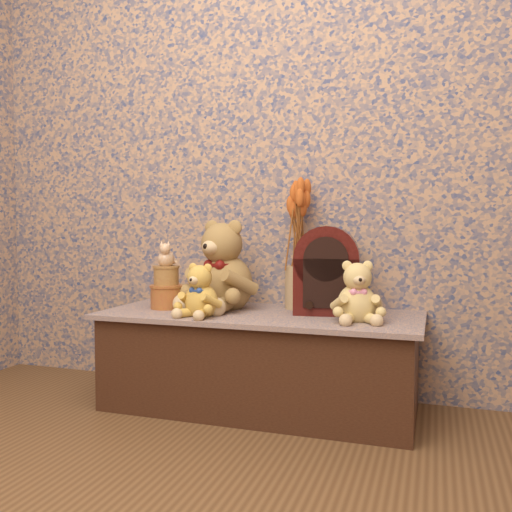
% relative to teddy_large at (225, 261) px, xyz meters
% --- Properties ---
extents(display_shelf, '(1.33, 0.57, 0.40)m').
position_rel_teddy_large_xyz_m(display_shelf, '(0.18, -0.07, -0.41)').
color(display_shelf, navy).
rests_on(display_shelf, ground).
extents(teddy_large, '(0.44, 0.48, 0.42)m').
position_rel_teddy_large_xyz_m(teddy_large, '(0.00, 0.00, 0.00)').
color(teddy_large, olive).
rests_on(teddy_large, display_shelf).
extents(teddy_medium, '(0.22, 0.25, 0.23)m').
position_rel_teddy_large_xyz_m(teddy_medium, '(-0.01, -0.22, -0.09)').
color(teddy_medium, gold).
rests_on(teddy_medium, display_shelf).
extents(teddy_small, '(0.26, 0.28, 0.25)m').
position_rel_teddy_large_xyz_m(teddy_small, '(0.60, -0.15, -0.08)').
color(teddy_small, '#D5B565').
rests_on(teddy_small, display_shelf).
extents(cathedral_radio, '(0.28, 0.22, 0.36)m').
position_rel_teddy_large_xyz_m(cathedral_radio, '(0.45, 0.01, -0.03)').
color(cathedral_radio, '#3A0E0A').
rests_on(cathedral_radio, display_shelf).
extents(ceramic_vase, '(0.14, 0.14, 0.19)m').
position_rel_teddy_large_xyz_m(ceramic_vase, '(0.31, 0.09, -0.12)').
color(ceramic_vase, tan).
rests_on(ceramic_vase, display_shelf).
extents(dried_stalks, '(0.27, 0.27, 0.45)m').
position_rel_teddy_large_xyz_m(dried_stalks, '(0.31, 0.09, 0.21)').
color(dried_stalks, '#C1561E').
rests_on(dried_stalks, ceramic_vase).
extents(biscuit_tin_lower, '(0.17, 0.17, 0.10)m').
position_rel_teddy_large_xyz_m(biscuit_tin_lower, '(-0.24, -0.08, -0.16)').
color(biscuit_tin_lower, '#B58735').
rests_on(biscuit_tin_lower, display_shelf).
extents(biscuit_tin_upper, '(0.14, 0.14, 0.09)m').
position_rel_teddy_large_xyz_m(biscuit_tin_upper, '(-0.24, -0.08, -0.07)').
color(biscuit_tin_upper, tan).
rests_on(biscuit_tin_upper, biscuit_tin_lower).
extents(cat_figurine, '(0.11, 0.11, 0.11)m').
position_rel_teddy_large_xyz_m(cat_figurine, '(-0.24, -0.08, 0.03)').
color(cat_figurine, silver).
rests_on(cat_figurine, biscuit_tin_upper).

